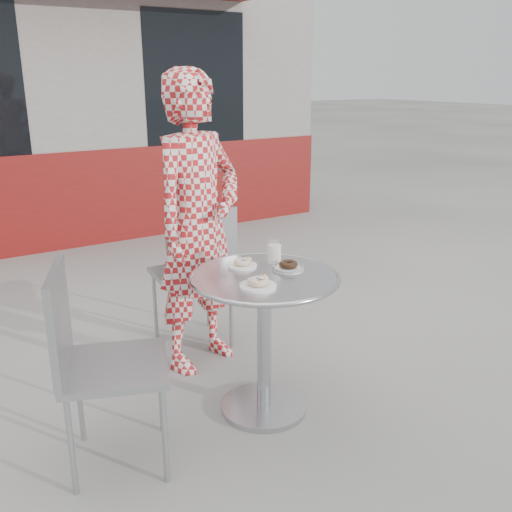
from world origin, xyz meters
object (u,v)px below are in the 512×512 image
bistro_table (264,310)px  milk_cup (274,253)px  plate_checker (288,267)px  chair_left (115,405)px  seated_person (198,224)px  chair_far (193,302)px  plate_far (243,263)px  plate_near (258,283)px

bistro_table → milk_cup: 0.32m
plate_checker → milk_cup: (-0.00, 0.13, 0.04)m
chair_left → seated_person: size_ratio=0.54×
chair_far → plate_far: chair_far is taller
seated_person → plate_near: seated_person is taller
seated_person → plate_far: 0.52m
bistro_table → plate_near: 0.27m
chair_far → plate_checker: 1.05m
bistro_table → seated_person: size_ratio=0.44×
plate_checker → chair_left: bearing=-179.6°
bistro_table → plate_far: plate_far is taller
seated_person → plate_near: 0.82m
chair_left → plate_far: 0.95m
chair_far → milk_cup: 0.96m
plate_near → milk_cup: bearing=44.3°
seated_person → plate_checker: seated_person is taller
bistro_table → chair_left: chair_left is taller
chair_left → milk_cup: bearing=-61.4°
chair_far → milk_cup: chair_far is taller
chair_left → seated_person: seated_person is taller
chair_left → plate_near: (0.70, -0.13, 0.50)m
plate_near → seated_person: bearing=83.5°
seated_person → milk_cup: size_ratio=14.59×
plate_far → chair_left: bearing=-167.5°
chair_far → plate_near: bearing=86.7°
plate_checker → chair_far: bearing=97.3°
chair_left → plate_near: 0.87m
bistro_table → plate_far: bearing=96.9°
chair_left → bistro_table: bearing=-69.6°
bistro_table → seated_person: bearing=91.9°
chair_far → milk_cup: size_ratio=7.88×
plate_far → plate_checker: plate_checker is taller
chair_far → plate_far: 0.90m
seated_person → plate_far: seated_person is taller
milk_cup → plate_far: bearing=166.6°
seated_person → plate_checker: 0.71m
chair_far → seated_person: (-0.06, -0.24, 0.60)m
plate_far → plate_checker: size_ratio=0.92×
chair_far → bistro_table: bearing=92.6°
plate_far → seated_person: bearing=90.2°
bistro_table → plate_far: size_ratio=5.02×
seated_person → plate_checker: (0.18, -0.68, -0.10)m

